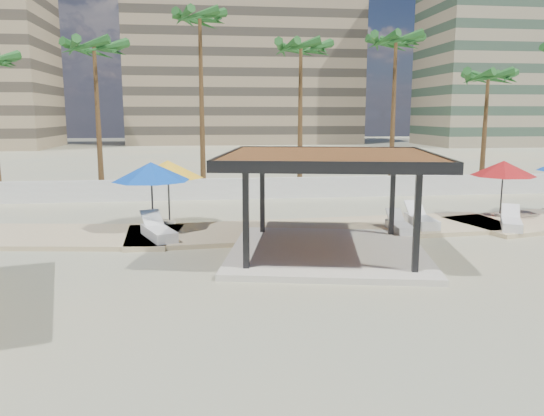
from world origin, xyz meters
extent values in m
plane|color=tan|center=(0.00, 0.00, 0.00)|extent=(200.00, 200.00, 0.00)
cube|color=#C6B284|center=(2.00, 7.00, 0.06)|extent=(16.24, 5.11, 0.24)
cube|color=silver|center=(0.00, 16.00, 0.60)|extent=(56.00, 0.30, 1.20)
cube|color=#847259|center=(4.00, 78.00, 14.00)|extent=(38.00, 16.00, 28.00)
cube|color=gray|center=(48.00, 66.00, 17.00)|extent=(32.00, 15.00, 34.00)
cube|color=beige|center=(1.28, 3.34, 0.10)|extent=(7.87, 7.87, 0.20)
cube|color=black|center=(-1.70, 1.39, 1.71)|extent=(0.21, 0.21, 3.02)
cube|color=black|center=(-0.67, 6.32, 1.71)|extent=(0.21, 0.21, 3.02)
cube|color=black|center=(3.23, 0.36, 1.71)|extent=(0.21, 0.21, 3.02)
cube|color=black|center=(4.26, 5.29, 1.71)|extent=(0.21, 0.21, 3.02)
cube|color=brown|center=(1.28, 3.34, 3.37)|extent=(8.11, 8.11, 0.28)
cube|color=black|center=(0.58, -0.01, 3.37)|extent=(6.83, 1.55, 0.34)
cube|color=black|center=(1.98, 6.69, 3.37)|extent=(6.83, 1.55, 0.34)
cube|color=black|center=(-2.07, 4.04, 3.37)|extent=(1.55, 6.83, 0.34)
cube|color=black|center=(4.63, 2.63, 3.37)|extent=(1.55, 6.83, 0.34)
cylinder|color=beige|center=(-4.45, 8.66, 0.24)|extent=(0.53, 0.53, 0.13)
cylinder|color=#262628|center=(-4.45, 8.66, 1.44)|extent=(0.07, 0.07, 2.52)
cone|color=yellow|center=(-4.45, 8.66, 2.52)|extent=(3.55, 3.55, 0.74)
cylinder|color=beige|center=(10.58, 8.35, 0.24)|extent=(0.50, 0.50, 0.12)
cylinder|color=#262628|center=(10.58, 8.35, 1.37)|extent=(0.07, 0.07, 2.38)
cone|color=#A51516|center=(10.58, 8.35, 2.39)|extent=(3.65, 3.65, 0.69)
cylinder|color=beige|center=(-5.02, 7.30, 0.24)|extent=(0.53, 0.53, 0.13)
cylinder|color=#262628|center=(-5.02, 7.30, 1.46)|extent=(0.07, 0.07, 2.57)
cone|color=#0D46B8|center=(-5.02, 7.30, 2.57)|extent=(3.75, 3.75, 0.75)
cube|color=silver|center=(-4.67, 5.80, 0.34)|extent=(1.57, 2.41, 0.32)
cube|color=silver|center=(-4.67, 5.80, 0.53)|extent=(1.57, 2.41, 0.07)
cube|color=silver|center=(-4.99, 6.63, 0.81)|extent=(0.99, 1.00, 0.58)
cube|color=silver|center=(4.83, 5.80, 0.31)|extent=(0.75, 1.94, 0.27)
cube|color=silver|center=(4.83, 5.80, 0.48)|extent=(0.75, 1.94, 0.06)
cube|color=silver|center=(4.86, 6.55, 0.71)|extent=(0.66, 0.69, 0.49)
cube|color=silver|center=(6.12, 6.75, 0.34)|extent=(0.88, 2.28, 0.31)
cube|color=silver|center=(6.12, 6.75, 0.53)|extent=(0.88, 2.28, 0.07)
cube|color=silver|center=(6.16, 7.63, 0.80)|extent=(0.77, 0.81, 0.57)
cube|color=silver|center=(9.59, 5.80, 0.33)|extent=(1.65, 2.22, 0.30)
cube|color=silver|center=(9.59, 5.80, 0.51)|extent=(1.65, 2.22, 0.06)
cube|color=silver|center=(9.97, 6.53, 0.76)|extent=(0.96, 0.97, 0.54)
cone|color=brown|center=(-9.00, 18.10, 4.38)|extent=(0.36, 0.36, 8.75)
ellipsoid|color=#1D531E|center=(-9.00, 18.10, 8.50)|extent=(3.00, 3.00, 1.80)
cone|color=brown|center=(-3.00, 18.90, 5.34)|extent=(0.36, 0.36, 10.68)
ellipsoid|color=#1D531E|center=(-3.00, 18.90, 10.43)|extent=(3.00, 3.00, 1.80)
cone|color=brown|center=(3.00, 18.40, 4.47)|extent=(0.36, 0.36, 8.95)
ellipsoid|color=#1D531E|center=(3.00, 18.40, 8.70)|extent=(3.00, 3.00, 1.80)
cone|color=brown|center=(9.00, 18.60, 4.74)|extent=(0.36, 0.36, 9.47)
ellipsoid|color=#1D531E|center=(9.00, 18.60, 9.22)|extent=(3.00, 3.00, 1.80)
cone|color=brown|center=(15.00, 18.20, 3.67)|extent=(0.36, 0.36, 7.34)
ellipsoid|color=#1D531E|center=(15.00, 18.20, 7.09)|extent=(3.00, 3.00, 1.80)
camera|label=1|loc=(-2.89, -14.14, 4.80)|focal=35.00mm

